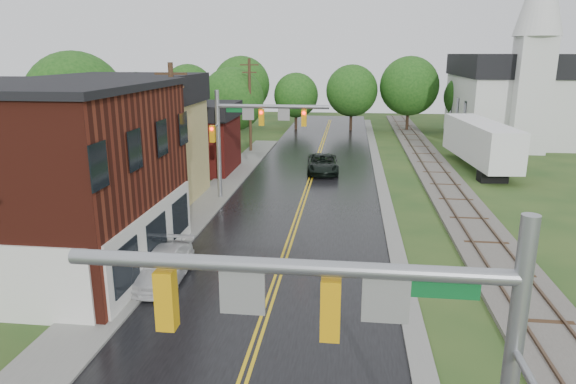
% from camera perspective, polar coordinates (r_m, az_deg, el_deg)
% --- Properties ---
extents(main_road, '(10.00, 90.00, 0.02)m').
position_cam_1_polar(main_road, '(36.84, 2.12, 0.26)').
color(main_road, black).
rests_on(main_road, ground).
extents(curb_right, '(0.80, 70.00, 0.12)m').
position_cam_1_polar(curb_right, '(41.64, 10.14, 1.79)').
color(curb_right, gray).
rests_on(curb_right, ground).
extents(sidewalk_left, '(2.40, 50.00, 0.12)m').
position_cam_1_polar(sidewalk_left, '(33.20, -9.36, -1.61)').
color(sidewalk_left, gray).
rests_on(sidewalk_left, ground).
extents(brick_building, '(14.30, 10.30, 8.30)m').
position_cam_1_polar(brick_building, '(26.18, -29.37, 1.47)').
color(brick_building, '#4E1A10').
rests_on(brick_building, ground).
extents(yellow_house, '(8.00, 7.00, 6.40)m').
position_cam_1_polar(yellow_house, '(34.99, -16.72, 4.20)').
color(yellow_house, tan).
rests_on(yellow_house, ground).
extents(darkred_building, '(7.00, 6.00, 4.40)m').
position_cam_1_polar(darkred_building, '(43.11, -10.68, 5.20)').
color(darkred_building, '#3F0F0C').
rests_on(darkred_building, ground).
extents(church, '(10.40, 18.40, 20.00)m').
position_cam_1_polar(church, '(61.73, 23.38, 10.58)').
color(church, silver).
rests_on(church, ground).
extents(railroad, '(3.20, 80.00, 0.30)m').
position_cam_1_polar(railroad, '(42.14, 16.40, 1.70)').
color(railroad, '#59544C').
rests_on(railroad, ground).
extents(traffic_signal_near, '(7.34, 0.30, 7.20)m').
position_cam_1_polar(traffic_signal_near, '(8.75, 9.80, -16.06)').
color(traffic_signal_near, gray).
rests_on(traffic_signal_near, ground).
extents(traffic_signal_far, '(7.34, 0.43, 7.20)m').
position_cam_1_polar(traffic_signal_far, '(33.41, -4.23, 7.39)').
color(traffic_signal_far, gray).
rests_on(traffic_signal_far, ground).
extents(utility_pole_b, '(1.80, 0.28, 9.00)m').
position_cam_1_polar(utility_pole_b, '(29.54, -12.48, 5.56)').
color(utility_pole_b, '#382616').
rests_on(utility_pole_b, ground).
extents(utility_pole_c, '(1.80, 0.28, 9.00)m').
position_cam_1_polar(utility_pole_c, '(50.65, -4.25, 9.75)').
color(utility_pole_c, '#382616').
rests_on(utility_pole_c, ground).
extents(tree_left_b, '(7.60, 7.60, 9.69)m').
position_cam_1_polar(tree_left_b, '(42.93, -22.35, 9.04)').
color(tree_left_b, black).
rests_on(tree_left_b, ground).
extents(tree_left_c, '(6.00, 6.00, 7.65)m').
position_cam_1_polar(tree_left_c, '(48.64, -13.46, 8.91)').
color(tree_left_c, black).
rests_on(tree_left_c, ground).
extents(tree_left_e, '(6.40, 6.40, 8.16)m').
position_cam_1_polar(tree_left_e, '(52.92, -6.06, 10.04)').
color(tree_left_e, black).
rests_on(tree_left_e, ground).
extents(suv_dark, '(2.86, 5.52, 1.49)m').
position_cam_1_polar(suv_dark, '(41.98, 3.86, 3.14)').
color(suv_dark, black).
rests_on(suv_dark, ground).
extents(pickup_white, '(2.00, 4.60, 1.32)m').
position_cam_1_polar(pickup_white, '(22.83, -13.61, -7.99)').
color(pickup_white, white).
rests_on(pickup_white, ground).
extents(semi_trailer, '(3.88, 12.79, 3.95)m').
position_cam_1_polar(semi_trailer, '(46.01, 20.58, 5.29)').
color(semi_trailer, black).
rests_on(semi_trailer, ground).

